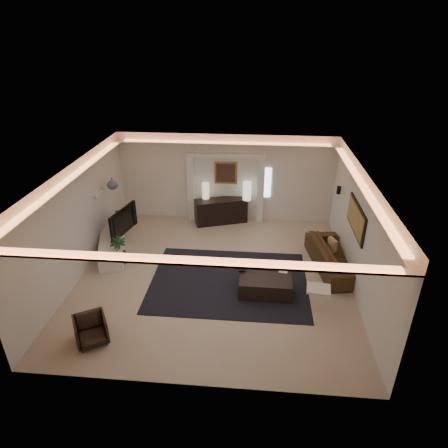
# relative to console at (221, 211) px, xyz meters

# --- Properties ---
(floor) EXTENTS (7.00, 7.00, 0.00)m
(floor) POSITION_rel_console_xyz_m (0.14, -3.19, -0.40)
(floor) COLOR tan
(floor) RESTS_ON ground
(ceiling) EXTENTS (7.00, 7.00, 0.00)m
(ceiling) POSITION_rel_console_xyz_m (0.14, -3.19, 2.50)
(ceiling) COLOR white
(ceiling) RESTS_ON ground
(wall_back) EXTENTS (7.00, 0.00, 7.00)m
(wall_back) POSITION_rel_console_xyz_m (0.14, 0.31, 1.05)
(wall_back) COLOR silver
(wall_back) RESTS_ON ground
(wall_front) EXTENTS (7.00, 0.00, 7.00)m
(wall_front) POSITION_rel_console_xyz_m (0.14, -6.69, 1.05)
(wall_front) COLOR silver
(wall_front) RESTS_ON ground
(wall_left) EXTENTS (0.00, 7.00, 7.00)m
(wall_left) POSITION_rel_console_xyz_m (-3.36, -3.19, 1.05)
(wall_left) COLOR silver
(wall_left) RESTS_ON ground
(wall_right) EXTENTS (0.00, 7.00, 7.00)m
(wall_right) POSITION_rel_console_xyz_m (3.64, -3.19, 1.05)
(wall_right) COLOR silver
(wall_right) RESTS_ON ground
(cove_soffit) EXTENTS (7.00, 7.00, 0.04)m
(cove_soffit) POSITION_rel_console_xyz_m (0.14, -3.19, 2.22)
(cove_soffit) COLOR silver
(cove_soffit) RESTS_ON ceiling
(daylight_slit) EXTENTS (0.25, 0.03, 1.00)m
(daylight_slit) POSITION_rel_console_xyz_m (1.49, 0.29, 0.95)
(daylight_slit) COLOR white
(daylight_slit) RESTS_ON wall_back
(area_rug) EXTENTS (4.00, 3.00, 0.01)m
(area_rug) POSITION_rel_console_xyz_m (0.54, -3.39, -0.39)
(area_rug) COLOR black
(area_rug) RESTS_ON ground
(pilaster_left) EXTENTS (0.22, 0.20, 2.20)m
(pilaster_left) POSITION_rel_console_xyz_m (-1.01, 0.21, 0.70)
(pilaster_left) COLOR silver
(pilaster_left) RESTS_ON ground
(pilaster_right) EXTENTS (0.22, 0.20, 2.20)m
(pilaster_right) POSITION_rel_console_xyz_m (1.29, 0.21, 0.70)
(pilaster_right) COLOR silver
(pilaster_right) RESTS_ON ground
(alcove_header) EXTENTS (2.52, 0.20, 0.12)m
(alcove_header) POSITION_rel_console_xyz_m (0.14, 0.21, 1.85)
(alcove_header) COLOR silver
(alcove_header) RESTS_ON wall_back
(painting_frame) EXTENTS (0.74, 0.04, 0.74)m
(painting_frame) POSITION_rel_console_xyz_m (0.14, 0.28, 1.25)
(painting_frame) COLOR tan
(painting_frame) RESTS_ON wall_back
(painting_canvas) EXTENTS (0.62, 0.02, 0.62)m
(painting_canvas) POSITION_rel_console_xyz_m (0.14, 0.26, 1.25)
(painting_canvas) COLOR #4C2D1E
(painting_canvas) RESTS_ON wall_back
(art_panel_frame) EXTENTS (0.04, 1.64, 0.74)m
(art_panel_frame) POSITION_rel_console_xyz_m (3.61, -2.89, 1.30)
(art_panel_frame) COLOR black
(art_panel_frame) RESTS_ON wall_right
(art_panel_gold) EXTENTS (0.02, 1.50, 0.62)m
(art_panel_gold) POSITION_rel_console_xyz_m (3.58, -2.89, 1.30)
(art_panel_gold) COLOR tan
(art_panel_gold) RESTS_ON wall_right
(wall_sconce) EXTENTS (0.12, 0.12, 0.22)m
(wall_sconce) POSITION_rel_console_xyz_m (3.52, -0.99, 1.28)
(wall_sconce) COLOR black
(wall_sconce) RESTS_ON wall_right
(wall_niche) EXTENTS (0.10, 0.55, 0.04)m
(wall_niche) POSITION_rel_console_xyz_m (-3.30, -1.79, 1.25)
(wall_niche) COLOR silver
(wall_niche) RESTS_ON wall_left
(console) EXTENTS (1.78, 1.06, 0.85)m
(console) POSITION_rel_console_xyz_m (0.00, 0.00, 0.00)
(console) COLOR black
(console) RESTS_ON ground
(lamp_left) EXTENTS (0.31, 0.31, 0.52)m
(lamp_left) POSITION_rel_console_xyz_m (-0.50, 0.06, 0.69)
(lamp_left) COLOR beige
(lamp_left) RESTS_ON console
(lamp_right) EXTENTS (0.33, 0.33, 0.61)m
(lamp_right) POSITION_rel_console_xyz_m (0.85, 0.06, 0.69)
(lamp_right) COLOR white
(lamp_right) RESTS_ON console
(media_ledge) EXTENTS (1.39, 2.63, 0.48)m
(media_ledge) POSITION_rel_console_xyz_m (-3.01, -2.05, -0.18)
(media_ledge) COLOR silver
(media_ledge) RESTS_ON ground
(tv) EXTENTS (1.36, 0.47, 0.78)m
(tv) POSITION_rel_console_xyz_m (-2.78, -1.86, 0.44)
(tv) COLOR black
(tv) RESTS_ON media_ledge
(figurine) EXTENTS (0.19, 0.19, 0.42)m
(figurine) POSITION_rel_console_xyz_m (-3.01, -1.32, 0.24)
(figurine) COLOR #34241A
(figurine) RESTS_ON media_ledge
(ginger_jar) EXTENTS (0.41, 0.41, 0.33)m
(ginger_jar) POSITION_rel_console_xyz_m (-3.01, -1.44, 1.44)
(ginger_jar) COLOR slate
(ginger_jar) RESTS_ON wall_niche
(plant) EXTENTS (0.56, 0.56, 0.79)m
(plant) POSITION_rel_console_xyz_m (-2.55, -2.79, -0.01)
(plant) COLOR #1A3A1B
(plant) RESTS_ON ground
(sofa) EXTENTS (2.46, 1.30, 0.68)m
(sofa) POSITION_rel_console_xyz_m (3.29, -2.48, -0.06)
(sofa) COLOR black
(sofa) RESTS_ON ground
(throw_blanket) EXTENTS (0.58, 0.50, 0.06)m
(throw_blanket) POSITION_rel_console_xyz_m (2.65, -4.27, 0.15)
(throw_blanket) COLOR beige
(throw_blanket) RESTS_ON sofa
(throw_pillow) EXTENTS (0.22, 0.36, 0.34)m
(throw_pillow) POSITION_rel_console_xyz_m (3.29, -2.18, 0.15)
(throw_pillow) COLOR tan
(throw_pillow) RESTS_ON sofa
(coffee_table) EXTENTS (1.27, 0.70, 0.47)m
(coffee_table) POSITION_rel_console_xyz_m (1.46, -3.83, -0.20)
(coffee_table) COLOR #2F231D
(coffee_table) RESTS_ON ground
(bowl) EXTENTS (0.37, 0.37, 0.07)m
(bowl) POSITION_rel_console_xyz_m (0.83, -3.48, 0.05)
(bowl) COLOR black
(bowl) RESTS_ON coffee_table
(magazine) EXTENTS (0.24, 0.19, 0.03)m
(magazine) POSITION_rel_console_xyz_m (1.89, -3.48, 0.02)
(magazine) COLOR silver
(magazine) RESTS_ON coffee_table
(armchair) EXTENTS (0.87, 0.87, 0.59)m
(armchair) POSITION_rel_console_xyz_m (-2.13, -5.75, -0.11)
(armchair) COLOR #33261F
(armchair) RESTS_ON ground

